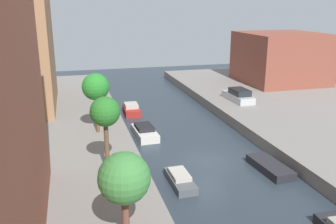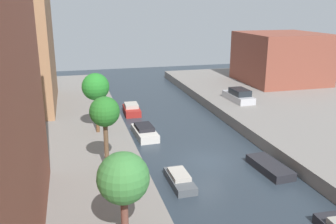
{
  "view_description": "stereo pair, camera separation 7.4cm",
  "coord_description": "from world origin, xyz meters",
  "px_view_note": "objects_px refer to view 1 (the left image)",
  "views": [
    {
      "loc": [
        -9.32,
        -23.2,
        11.19
      ],
      "look_at": [
        -0.78,
        8.39,
        1.47
      ],
      "focal_mm": 38.97,
      "sensor_mm": 36.0,
      "label": 1
    },
    {
      "loc": [
        -9.25,
        -23.22,
        11.19
      ],
      "look_at": [
        -0.78,
        8.39,
        1.47
      ],
      "focal_mm": 38.97,
      "sensor_mm": 36.0,
      "label": 2
    }
  ],
  "objects_px": {
    "street_tree_1": "(124,179)",
    "parked_car": "(239,96)",
    "street_tree_3": "(96,87)",
    "moored_boat_right_2": "(270,167)",
    "street_tree_2": "(105,113)",
    "moored_boat_left_4": "(131,110)",
    "low_block_right": "(280,58)",
    "moored_boat_left_2": "(180,179)",
    "moored_boat_left_3": "(145,132)"
  },
  "relations": [
    {
      "from": "street_tree_3",
      "to": "moored_boat_right_2",
      "type": "xyz_separation_m",
      "value": [
        11.09,
        -8.5,
        -4.48
      ]
    },
    {
      "from": "street_tree_3",
      "to": "parked_car",
      "type": "relative_size",
      "value": 1.07
    },
    {
      "from": "street_tree_2",
      "to": "parked_car",
      "type": "height_order",
      "value": "street_tree_2"
    },
    {
      "from": "street_tree_1",
      "to": "moored_boat_left_3",
      "type": "relative_size",
      "value": 1.07
    },
    {
      "from": "moored_boat_left_3",
      "to": "moored_boat_right_2",
      "type": "distance_m",
      "value": 11.45
    },
    {
      "from": "street_tree_2",
      "to": "moored_boat_right_2",
      "type": "height_order",
      "value": "street_tree_2"
    },
    {
      "from": "parked_car",
      "to": "moored_boat_left_2",
      "type": "bearing_deg",
      "value": -126.91
    },
    {
      "from": "low_block_right",
      "to": "moored_boat_left_3",
      "type": "height_order",
      "value": "low_block_right"
    },
    {
      "from": "low_block_right",
      "to": "moored_boat_left_3",
      "type": "relative_size",
      "value": 2.55
    },
    {
      "from": "low_block_right",
      "to": "moored_boat_left_2",
      "type": "distance_m",
      "value": 31.33
    },
    {
      "from": "parked_car",
      "to": "moored_boat_left_4",
      "type": "distance_m",
      "value": 11.76
    },
    {
      "from": "street_tree_1",
      "to": "street_tree_2",
      "type": "distance_m",
      "value": 7.71
    },
    {
      "from": "street_tree_3",
      "to": "moored_boat_left_2",
      "type": "bearing_deg",
      "value": -62.88
    },
    {
      "from": "street_tree_1",
      "to": "street_tree_2",
      "type": "height_order",
      "value": "street_tree_2"
    },
    {
      "from": "street_tree_2",
      "to": "moored_boat_right_2",
      "type": "xyz_separation_m",
      "value": [
        11.09,
        -1.03,
        -4.5
      ]
    },
    {
      "from": "low_block_right",
      "to": "parked_car",
      "type": "relative_size",
      "value": 2.21
    },
    {
      "from": "moored_boat_right_2",
      "to": "moored_boat_left_4",
      "type": "bearing_deg",
      "value": 113.36
    },
    {
      "from": "moored_boat_left_4",
      "to": "moored_boat_right_2",
      "type": "height_order",
      "value": "moored_boat_left_4"
    },
    {
      "from": "parked_car",
      "to": "moored_boat_left_3",
      "type": "relative_size",
      "value": 1.15
    },
    {
      "from": "moored_boat_right_2",
      "to": "moored_boat_left_2",
      "type": "bearing_deg",
      "value": -178.13
    },
    {
      "from": "street_tree_1",
      "to": "moored_boat_left_2",
      "type": "xyz_separation_m",
      "value": [
        4.46,
        6.43,
        -3.79
      ]
    },
    {
      "from": "low_block_right",
      "to": "moored_boat_right_2",
      "type": "height_order",
      "value": "low_block_right"
    },
    {
      "from": "street_tree_1",
      "to": "parked_car",
      "type": "distance_m",
      "value": 26.67
    },
    {
      "from": "street_tree_2",
      "to": "street_tree_3",
      "type": "relative_size",
      "value": 0.98
    },
    {
      "from": "street_tree_1",
      "to": "parked_car",
      "type": "xyz_separation_m",
      "value": [
        15.7,
        21.4,
        -2.54
      ]
    },
    {
      "from": "low_block_right",
      "to": "moored_boat_left_2",
      "type": "height_order",
      "value": "low_block_right"
    },
    {
      "from": "street_tree_3",
      "to": "moored_boat_left_2",
      "type": "distance_m",
      "value": 10.75
    },
    {
      "from": "moored_boat_left_4",
      "to": "moored_boat_right_2",
      "type": "xyz_separation_m",
      "value": [
        7.0,
        -16.2,
        -0.17
      ]
    },
    {
      "from": "low_block_right",
      "to": "street_tree_1",
      "type": "bearing_deg",
      "value": -130.96
    },
    {
      "from": "low_block_right",
      "to": "parked_car",
      "type": "distance_m",
      "value": 12.87
    },
    {
      "from": "moored_boat_left_3",
      "to": "street_tree_2",
      "type": "bearing_deg",
      "value": -116.79
    },
    {
      "from": "street_tree_3",
      "to": "moored_boat_left_3",
      "type": "xyz_separation_m",
      "value": [
        4.04,
        0.53,
        -4.35
      ]
    },
    {
      "from": "parked_car",
      "to": "moored_boat_left_3",
      "type": "distance_m",
      "value": 13.04
    },
    {
      "from": "street_tree_2",
      "to": "moored_boat_left_3",
      "type": "height_order",
      "value": "street_tree_2"
    },
    {
      "from": "street_tree_2",
      "to": "moored_boat_left_4",
      "type": "xyz_separation_m",
      "value": [
        4.09,
        15.17,
        -4.33
      ]
    },
    {
      "from": "low_block_right",
      "to": "street_tree_3",
      "type": "bearing_deg",
      "value": -150.87
    },
    {
      "from": "street_tree_3",
      "to": "moored_boat_left_3",
      "type": "bearing_deg",
      "value": 7.52
    },
    {
      "from": "street_tree_1",
      "to": "moored_boat_left_2",
      "type": "bearing_deg",
      "value": 55.25
    },
    {
      "from": "moored_boat_left_2",
      "to": "moored_boat_left_3",
      "type": "height_order",
      "value": "moored_boat_left_3"
    },
    {
      "from": "street_tree_2",
      "to": "parked_car",
      "type": "xyz_separation_m",
      "value": [
        15.7,
        13.72,
        -3.22
      ]
    },
    {
      "from": "street_tree_3",
      "to": "moored_boat_left_4",
      "type": "height_order",
      "value": "street_tree_3"
    },
    {
      "from": "low_block_right",
      "to": "street_tree_3",
      "type": "distance_m",
      "value": 29.16
    },
    {
      "from": "street_tree_1",
      "to": "street_tree_2",
      "type": "bearing_deg",
      "value": 90.0
    },
    {
      "from": "moored_boat_left_3",
      "to": "parked_car",
      "type": "bearing_deg",
      "value": 26.14
    },
    {
      "from": "parked_car",
      "to": "moored_boat_left_3",
      "type": "height_order",
      "value": "parked_car"
    },
    {
      "from": "street_tree_3",
      "to": "moored_boat_left_3",
      "type": "distance_m",
      "value": 5.96
    },
    {
      "from": "low_block_right",
      "to": "moored_boat_right_2",
      "type": "bearing_deg",
      "value": -122.37
    },
    {
      "from": "street_tree_1",
      "to": "street_tree_2",
      "type": "relative_size",
      "value": 0.89
    },
    {
      "from": "street_tree_3",
      "to": "moored_boat_right_2",
      "type": "distance_m",
      "value": 14.67
    },
    {
      "from": "moored_boat_left_2",
      "to": "moored_boat_left_4",
      "type": "height_order",
      "value": "moored_boat_left_4"
    }
  ]
}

